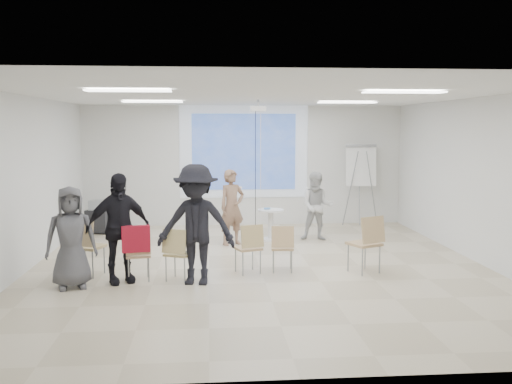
{
  "coord_description": "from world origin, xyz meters",
  "views": [
    {
      "loc": [
        -0.87,
        -9.78,
        2.45
      ],
      "look_at": [
        0.0,
        0.8,
        1.25
      ],
      "focal_mm": 40.0,
      "sensor_mm": 36.0,
      "label": 1
    }
  ],
  "objects": [
    {
      "name": "chair_right_far",
      "position": [
        1.77,
        -0.56,
        0.59
      ],
      "size": [
        0.63,
        0.65,
        0.99
      ],
      "rotation": [
        0.0,
        0.0,
        0.43
      ],
      "color": "tan",
      "rests_on": "floor"
    },
    {
      "name": "chair_left_inner",
      "position": [
        -1.39,
        -0.77,
        0.51
      ],
      "size": [
        0.54,
        0.55,
        0.86
      ],
      "rotation": [
        0.0,
        0.0,
        -0.39
      ],
      "color": "tan",
      "rests_on": "floor"
    },
    {
      "name": "laptop",
      "position": [
        -1.36,
        -0.68,
        0.46
      ],
      "size": [
        0.38,
        0.33,
        0.02
      ],
      "primitive_type": "imported",
      "rotation": [
        0.0,
        0.0,
        2.75
      ],
      "color": "black",
      "rests_on": "chair_left_inner"
    },
    {
      "name": "red_jacket",
      "position": [
        -2.03,
        -0.89,
        0.72
      ],
      "size": [
        0.45,
        0.17,
        0.42
      ],
      "primitive_type": "cube",
      "rotation": [
        0.0,
        0.0,
        0.15
      ],
      "color": "#A51426",
      "rests_on": "chair_left_mid"
    },
    {
      "name": "chair_center",
      "position": [
        -0.21,
        -0.41,
        0.5
      ],
      "size": [
        0.52,
        0.54,
        0.85
      ],
      "rotation": [
        0.0,
        0.0,
        0.35
      ],
      "color": "tan",
      "rests_on": "floor"
    },
    {
      "name": "pedestal_table",
      "position": [
        0.45,
        2.4,
        0.39
      ],
      "size": [
        0.59,
        0.59,
        0.71
      ],
      "rotation": [
        0.0,
        0.0,
        -0.03
      ],
      "color": "white",
      "rests_on": "floor"
    },
    {
      "name": "player_right",
      "position": [
        1.47,
        2.36,
        0.83
      ],
      "size": [
        0.91,
        0.78,
        1.65
      ],
      "primitive_type": "imported",
      "rotation": [
        0.0,
        0.0,
        -0.2
      ],
      "color": "silver",
      "rests_on": "floor"
    },
    {
      "name": "projection_halo",
      "position": [
        0.0,
        4.49,
        1.85
      ],
      "size": [
        3.2,
        0.01,
        2.3
      ],
      "primitive_type": "cube",
      "color": "silver",
      "rests_on": "wall_back"
    },
    {
      "name": "chair_far_left",
      "position": [
        -2.91,
        -0.37,
        0.57
      ],
      "size": [
        0.59,
        0.61,
        0.96
      ],
      "rotation": [
        0.0,
        0.0,
        -0.35
      ],
      "color": "tan",
      "rests_on": "floor"
    },
    {
      "name": "audience_left",
      "position": [
        -2.31,
        -0.78,
        1.0
      ],
      "size": [
        1.35,
        1.12,
        2.0
      ],
      "primitive_type": "imported",
      "rotation": [
        0.0,
        0.0,
        0.43
      ],
      "color": "black",
      "rests_on": "floor"
    },
    {
      "name": "av_cart",
      "position": [
        -3.45,
        3.62,
        0.36
      ],
      "size": [
        0.61,
        0.54,
        0.77
      ],
      "rotation": [
        0.0,
        0.0,
        -0.27
      ],
      "color": "black",
      "rests_on": "floor"
    },
    {
      "name": "controller_right",
      "position": [
        1.29,
        2.61,
        1.11
      ],
      "size": [
        0.07,
        0.13,
        0.04
      ],
      "primitive_type": "cube",
      "rotation": [
        0.0,
        0.0,
        -0.2
      ],
      "color": "white",
      "rests_on": "player_right"
    },
    {
      "name": "flipchart_easel",
      "position": [
        2.89,
        4.1,
        1.5
      ],
      "size": [
        0.88,
        0.67,
        2.04
      ],
      "rotation": [
        0.0,
        0.0,
        -0.13
      ],
      "color": "gray",
      "rests_on": "floor"
    },
    {
      "name": "controller_left",
      "position": [
        -0.23,
        2.28,
        1.18
      ],
      "size": [
        0.1,
        0.13,
        0.04
      ],
      "primitive_type": "cube",
      "rotation": [
        0.0,
        0.0,
        0.49
      ],
      "color": "white",
      "rests_on": "player_left"
    },
    {
      "name": "fluor_panel_sw",
      "position": [
        -2.0,
        -1.5,
        2.97
      ],
      "size": [
        1.2,
        0.3,
        0.02
      ],
      "primitive_type": "cube",
      "color": "white",
      "rests_on": "ceiling"
    },
    {
      "name": "fluor_panel_se",
      "position": [
        2.0,
        -1.5,
        2.97
      ],
      "size": [
        1.2,
        0.3,
        0.02
      ],
      "primitive_type": "cube",
      "color": "white",
      "rests_on": "ceiling"
    },
    {
      "name": "audience_outer",
      "position": [
        -2.99,
        -1.03,
        0.88
      ],
      "size": [
        0.98,
        0.78,
        1.76
      ],
      "primitive_type": "imported",
      "rotation": [
        0.0,
        0.0,
        0.28
      ],
      "color": "#57575B",
      "rests_on": "floor"
    },
    {
      "name": "ceiling",
      "position": [
        0.0,
        0.0,
        3.05
      ],
      "size": [
        8.0,
        9.0,
        0.1
      ],
      "primitive_type": "cube",
      "color": "white",
      "rests_on": "wall_back"
    },
    {
      "name": "player_left",
      "position": [
        -0.41,
        2.03,
        0.9
      ],
      "size": [
        0.79,
        0.7,
        1.8
      ],
      "primitive_type": "imported",
      "rotation": [
        0.0,
        0.0,
        0.49
      ],
      "color": "#93705A",
      "rests_on": "floor"
    },
    {
      "name": "chair_right_inner",
      "position": [
        0.36,
        -0.34,
        0.48
      ],
      "size": [
        0.41,
        0.44,
        0.81
      ],
      "rotation": [
        0.0,
        0.0,
        -0.09
      ],
      "color": "tan",
      "rests_on": "floor"
    },
    {
      "name": "wall_right",
      "position": [
        4.05,
        0.0,
        1.5
      ],
      "size": [
        0.1,
        9.0,
        3.0
      ],
      "primitive_type": "cube",
      "color": "silver",
      "rests_on": "floor"
    },
    {
      "name": "ceiling_projector",
      "position": [
        0.1,
        1.49,
        2.69
      ],
      "size": [
        0.3,
        0.25,
        3.0
      ],
      "color": "white",
      "rests_on": "ceiling"
    },
    {
      "name": "projection_image",
      "position": [
        0.0,
        4.47,
        1.85
      ],
      "size": [
        2.6,
        0.01,
        1.9
      ],
      "primitive_type": "cube",
      "color": "#345AB3",
      "rests_on": "wall_back"
    },
    {
      "name": "floor",
      "position": [
        0.0,
        0.0,
        -0.05
      ],
      "size": [
        8.0,
        9.0,
        0.1
      ],
      "primitive_type": "cube",
      "color": "beige",
      "rests_on": "ground"
    },
    {
      "name": "audience_mid",
      "position": [
        -1.08,
        -0.96,
        1.07
      ],
      "size": [
        1.5,
        1.0,
        2.14
      ],
      "primitive_type": "imported",
      "rotation": [
        0.0,
        0.0,
        -0.18
      ],
      "color": "black",
      "rests_on": "floor"
    },
    {
      "name": "chair_left_mid",
      "position": [
        -2.01,
        -0.74,
        0.49
      ],
      "size": [
        0.45,
        0.47,
        0.83
      ],
      "rotation": [
        0.0,
        0.0,
        0.15
      ],
      "color": "tan",
      "rests_on": "floor"
    },
    {
      "name": "fluor_panel_ne",
      "position": [
        2.0,
        2.0,
        2.97
      ],
      "size": [
        1.2,
        0.3,
        0.02
      ],
      "primitive_type": "cube",
      "color": "white",
      "rests_on": "ceiling"
    },
    {
      "name": "fluor_panel_nw",
      "position": [
        -2.0,
        2.0,
        2.97
      ],
      "size": [
        1.2,
        0.3,
        0.02
      ],
      "primitive_type": "cube",
      "color": "white",
      "rests_on": "ceiling"
    },
    {
      "name": "wall_back",
      "position": [
        0.0,
        4.55,
        1.5
      ],
      "size": [
        8.0,
        0.1,
        3.0
      ],
      "primitive_type": "cube",
      "color": "silver",
      "rests_on": "floor"
    },
    {
      "name": "wall_left",
      "position": [
        -4.05,
        0.0,
        1.5
      ],
      "size": [
        0.1,
        9.0,
        3.0
      ],
      "primitive_type": "cube",
      "color": "silver",
      "rests_on": "floor"
    }
  ]
}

